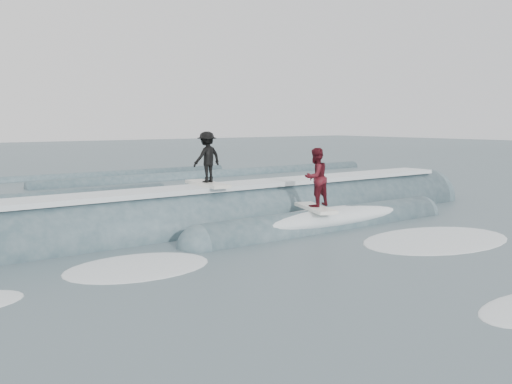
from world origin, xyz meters
TOP-DOWN VIEW (x-y plane):
  - ground at (0.00, 0.00)m, footprint 160.00×160.00m
  - breaking_wave at (0.27, 4.47)m, footprint 21.48×3.99m
  - surfer_black at (-1.07, 4.79)m, footprint 1.06×2.04m
  - surfer_red at (1.29, 2.59)m, footprint 1.20×2.07m
  - whitewater at (-1.39, -0.55)m, footprint 14.37×8.67m
  - far_swells at (0.56, 17.65)m, footprint 39.03×8.65m

SIDE VIEW (x-z plane):
  - ground at x=0.00m, z-range 0.00..0.00m
  - whitewater at x=-1.39m, z-range -0.05..0.05m
  - far_swells at x=0.56m, z-range -0.40..0.40m
  - breaking_wave at x=0.27m, z-range -1.17..1.25m
  - surfer_red at x=1.29m, z-range 0.55..2.38m
  - surfer_black at x=-1.07m, z-range 1.23..2.85m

